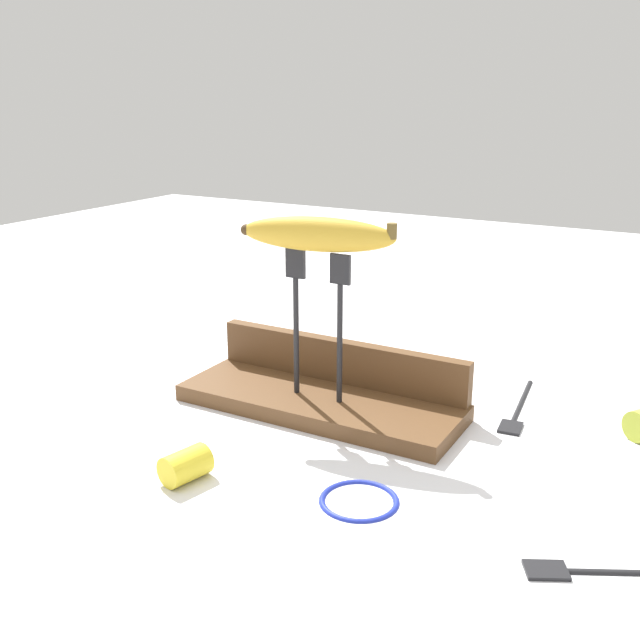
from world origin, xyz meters
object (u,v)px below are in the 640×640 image
(banana_raised_center, at_px, (317,234))
(wire_coil, at_px, (359,499))
(fork_stand_center, at_px, (318,312))
(fork_fallen_far, at_px, (517,411))
(fork_fallen_near, at_px, (608,570))
(banana_chunk_far, at_px, (186,465))

(banana_raised_center, distance_m, wire_coil, 0.31)
(fork_stand_center, distance_m, fork_fallen_far, 0.28)
(fork_fallen_near, height_order, banana_chunk_far, banana_chunk_far)
(fork_stand_center, distance_m, banana_chunk_far, 0.25)
(banana_raised_center, xyz_separation_m, banana_chunk_far, (-0.04, -0.22, -0.21))
(wire_coil, bearing_deg, banana_raised_center, 130.38)
(banana_raised_center, height_order, wire_coil, banana_raised_center)
(wire_coil, bearing_deg, fork_fallen_far, 74.17)
(fork_stand_center, xyz_separation_m, banana_raised_center, (-0.00, -0.00, 0.10))
(fork_fallen_near, distance_m, wire_coil, 0.24)
(banana_raised_center, distance_m, banana_chunk_far, 0.31)
(banana_chunk_far, distance_m, wire_coil, 0.18)
(fork_stand_center, relative_size, fork_fallen_far, 1.04)
(fork_stand_center, distance_m, wire_coil, 0.25)
(fork_fallen_near, distance_m, banana_chunk_far, 0.42)
(fork_stand_center, relative_size, wire_coil, 2.31)
(fork_fallen_near, relative_size, wire_coil, 2.21)
(fork_fallen_far, xyz_separation_m, wire_coil, (-0.08, -0.28, -0.00))
(fork_fallen_near, relative_size, fork_fallen_far, 1.00)
(fork_stand_center, xyz_separation_m, banana_chunk_far, (-0.04, -0.22, -0.12))
(wire_coil, bearing_deg, banana_chunk_far, -164.30)
(banana_chunk_far, height_order, wire_coil, banana_chunk_far)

